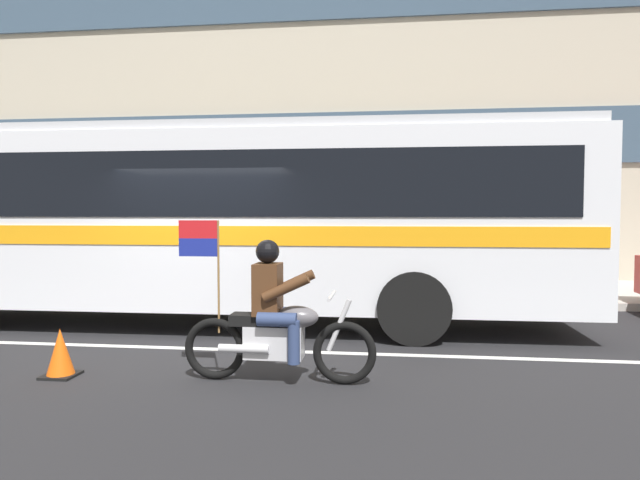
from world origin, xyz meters
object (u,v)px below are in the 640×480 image
(motorcycle_with_rider, at_px, (276,322))
(fire_hydrant, at_px, (367,275))
(transit_bus, at_px, (213,211))
(traffic_cone, at_px, (60,354))

(motorcycle_with_rider, distance_m, fire_hydrant, 6.15)
(motorcycle_with_rider, xyz_separation_m, fire_hydrant, (0.74, 6.10, -0.15))
(transit_bus, height_order, fire_hydrant, transit_bus)
(fire_hydrant, distance_m, traffic_cone, 7.00)
(transit_bus, relative_size, fire_hydrant, 15.94)
(fire_hydrant, height_order, traffic_cone, fire_hydrant)
(transit_bus, xyz_separation_m, motorcycle_with_rider, (1.71, -3.12, -1.22))
(traffic_cone, bearing_deg, motorcycle_with_rider, 2.61)
(motorcycle_with_rider, height_order, fire_hydrant, motorcycle_with_rider)
(fire_hydrant, bearing_deg, motorcycle_with_rider, -96.94)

